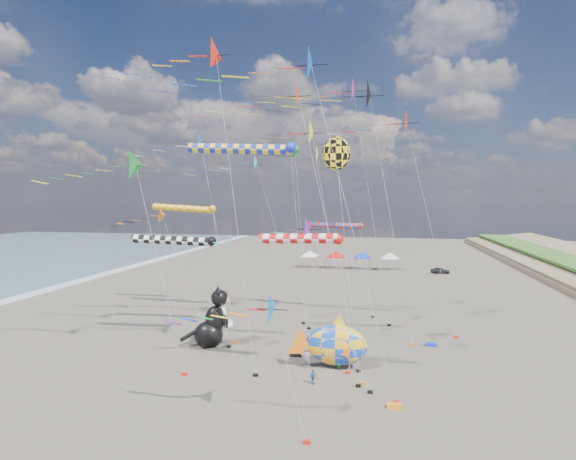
# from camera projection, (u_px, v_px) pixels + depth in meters

# --- Properties ---
(ground) EXTENTS (260.00, 260.00, 0.00)m
(ground) POSITION_uv_depth(u_px,v_px,m) (255.00, 426.00, 26.03)
(ground) COLOR brown
(ground) RESTS_ON ground
(delta_kite_0) EXTENTS (15.02, 2.97, 24.02)m
(delta_kite_0) POSITION_uv_depth(u_px,v_px,m) (365.00, 96.00, 39.84)
(delta_kite_0) COLOR black
(delta_kite_0) RESTS_ON ground
(delta_kite_1) EXTENTS (10.64, 2.00, 12.14)m
(delta_kite_1) POSITION_uv_depth(u_px,v_px,m) (299.00, 234.00, 30.69)
(delta_kite_1) COLOR #6E1F90
(delta_kite_1) RESTS_ON ground
(delta_kite_2) EXTENTS (16.34, 2.78, 25.56)m
(delta_kite_2) POSITION_uv_depth(u_px,v_px,m) (337.00, 94.00, 46.05)
(delta_kite_2) COLOR #DD1675
(delta_kite_2) RESTS_ON ground
(delta_kite_3) EXTENTS (10.60, 1.94, 19.48)m
(delta_kite_3) POSITION_uv_depth(u_px,v_px,m) (183.00, 144.00, 40.73)
(delta_kite_3) COLOR blue
(delta_kite_3) RESTS_ON ground
(delta_kite_4) EXTENTS (12.46, 2.67, 21.84)m
(delta_kite_4) POSITION_uv_depth(u_px,v_px,m) (411.00, 123.00, 42.00)
(delta_kite_4) COLOR red
(delta_kite_4) RESTS_ON ground
(delta_kite_5) EXTENTS (9.52, 1.77, 12.39)m
(delta_kite_5) POSITION_uv_depth(u_px,v_px,m) (160.00, 219.00, 46.05)
(delta_kite_5) COLOR orange
(delta_kite_5) RESTS_ON ground
(delta_kite_6) EXTENTS (11.55, 2.48, 16.98)m
(delta_kite_6) POSITION_uv_depth(u_px,v_px,m) (132.00, 168.00, 33.26)
(delta_kite_6) COLOR #157B2C
(delta_kite_6) RESTS_ON ground
(delta_kite_7) EXTENTS (12.07, 1.68, 17.83)m
(delta_kite_7) POSITION_uv_depth(u_px,v_px,m) (246.00, 167.00, 47.45)
(delta_kite_7) COLOR #1CD9CE
(delta_kite_7) RESTS_ON ground
(delta_kite_8) EXTENTS (13.48, 2.67, 20.49)m
(delta_kite_8) POSITION_uv_depth(u_px,v_px,m) (299.00, 135.00, 40.29)
(delta_kite_8) COLOR #CDDD1A
(delta_kite_8) RESTS_ON ground
(delta_kite_9) EXTENTS (12.48, 1.94, 21.62)m
(delta_kite_9) POSITION_uv_depth(u_px,v_px,m) (281.00, 99.00, 31.61)
(delta_kite_9) COLOR red
(delta_kite_9) RESTS_ON ground
(delta_kite_10) EXTENTS (12.50, 2.53, 25.24)m
(delta_kite_10) POSITION_uv_depth(u_px,v_px,m) (198.00, 54.00, 32.57)
(delta_kite_10) COLOR red
(delta_kite_10) RESTS_ON ground
(delta_kite_11) EXTENTS (8.71, 2.00, 8.16)m
(delta_kite_11) POSITION_uv_depth(u_px,v_px,m) (248.00, 316.00, 24.34)
(delta_kite_11) COLOR #0A65B7
(delta_kite_11) RESTS_ON ground
(delta_kite_12) EXTENTS (15.59, 2.47, 23.27)m
(delta_kite_12) POSITION_uv_depth(u_px,v_px,m) (305.00, 65.00, 28.59)
(delta_kite_12) COLOR blue
(delta_kite_12) RESTS_ON ground
(windsock_0) EXTENTS (9.16, 0.81, 9.88)m
(windsock_0) POSITION_uv_depth(u_px,v_px,m) (177.00, 241.00, 40.13)
(windsock_0) COLOR black
(windsock_0) RESTS_ON ground
(windsock_1) EXTENTS (7.30, 0.75, 10.78)m
(windsock_1) POSITION_uv_depth(u_px,v_px,m) (304.00, 240.00, 31.55)
(windsock_1) COLOR red
(windsock_1) RESTS_ON ground
(windsock_2) EXTENTS (9.02, 0.81, 12.47)m
(windsock_2) POSITION_uv_depth(u_px,v_px,m) (187.00, 209.00, 52.83)
(windsock_2) COLOR orange
(windsock_2) RESTS_ON ground
(windsock_3) EXTENTS (10.59, 0.92, 17.92)m
(windsock_3) POSITION_uv_depth(u_px,v_px,m) (245.00, 149.00, 38.35)
(windsock_3) COLOR #1628E4
(windsock_3) RESTS_ON ground
(windsock_4) EXTENTS (7.39, 0.68, 10.57)m
(windsock_4) POSITION_uv_depth(u_px,v_px,m) (338.00, 226.00, 49.96)
(windsock_4) COLOR red
(windsock_4) RESTS_ON ground
(windsock_5) EXTENTS (11.70, 0.91, 18.51)m
(windsock_5) POSITION_uv_depth(u_px,v_px,m) (251.00, 151.00, 45.37)
(windsock_5) COLOR #198B1F
(windsock_5) RESTS_ON ground
(angelfish_kite) EXTENTS (3.74, 3.02, 18.10)m
(angelfish_kite) POSITION_uv_depth(u_px,v_px,m) (334.00, 155.00, 35.40)
(angelfish_kite) COLOR yellow
(angelfish_kite) RESTS_ON ground
(cat_inflatable) EXTENTS (4.47, 3.29, 5.42)m
(cat_inflatable) POSITION_uv_depth(u_px,v_px,m) (211.00, 316.00, 40.13)
(cat_inflatable) COLOR black
(cat_inflatable) RESTS_ON ground
(fish_inflatable) EXTENTS (6.49, 2.82, 4.30)m
(fish_inflatable) POSITION_uv_depth(u_px,v_px,m) (335.00, 345.00, 34.93)
(fish_inflatable) COLOR blue
(fish_inflatable) RESTS_ON ground
(person_adult) EXTENTS (0.63, 0.45, 1.63)m
(person_adult) POSITION_uv_depth(u_px,v_px,m) (307.00, 358.00, 34.93)
(person_adult) COLOR slate
(person_adult) RESTS_ON ground
(child_green) EXTENTS (0.57, 0.49, 1.03)m
(child_green) POSITION_uv_depth(u_px,v_px,m) (340.00, 364.00, 34.46)
(child_green) COLOR #1A7822
(child_green) RESTS_ON ground
(child_blue) EXTENTS (0.58, 0.67, 1.09)m
(child_blue) POSITION_uv_depth(u_px,v_px,m) (313.00, 377.00, 31.92)
(child_blue) COLOR #2D69B8
(child_blue) RESTS_ON ground
(kite_bag_0) EXTENTS (0.90, 0.44, 0.30)m
(kite_bag_0) POSITION_uv_depth(u_px,v_px,m) (395.00, 406.00, 28.29)
(kite_bag_0) COLOR orange
(kite_bag_0) RESTS_ON ground
(kite_bag_1) EXTENTS (0.90, 0.44, 0.30)m
(kite_bag_1) POSITION_uv_depth(u_px,v_px,m) (295.00, 355.00, 37.61)
(kite_bag_1) COLOR black
(kite_bag_1) RESTS_ON ground
(kite_bag_2) EXTENTS (0.90, 0.44, 0.30)m
(kite_bag_2) POSITION_uv_depth(u_px,v_px,m) (431.00, 345.00, 40.18)
(kite_bag_2) COLOR #1622E1
(kite_bag_2) RESTS_ON ground
(tent_row) EXTENTS (19.20, 4.20, 3.80)m
(tent_row) POSITION_uv_depth(u_px,v_px,m) (349.00, 252.00, 84.17)
(tent_row) COLOR white
(tent_row) RESTS_ON ground
(parked_car) EXTENTS (3.34, 1.53, 1.11)m
(parked_car) POSITION_uv_depth(u_px,v_px,m) (440.00, 270.00, 79.19)
(parked_car) COLOR #26262D
(parked_car) RESTS_ON ground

